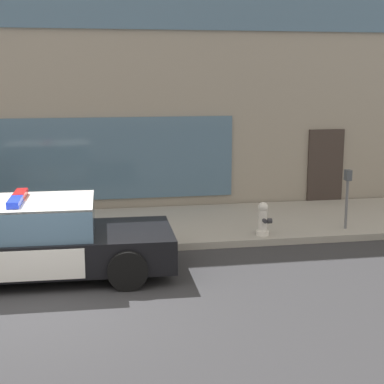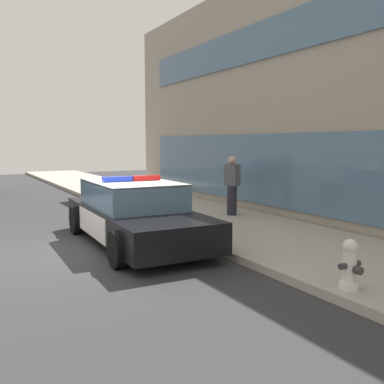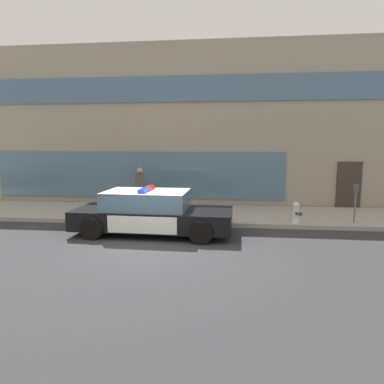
{
  "view_description": "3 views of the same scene",
  "coord_description": "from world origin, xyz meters",
  "views": [
    {
      "loc": [
        0.77,
        -8.99,
        3.54
      ],
      "look_at": [
        2.82,
        2.33,
        1.25
      ],
      "focal_mm": 54.97,
      "sensor_mm": 36.0,
      "label": 1
    },
    {
      "loc": [
        8.56,
        -2.08,
        2.24
      ],
      "look_at": [
        0.94,
        2.18,
        1.23
      ],
      "focal_mm": 40.15,
      "sensor_mm": 36.0,
      "label": 2
    },
    {
      "loc": [
        2.21,
        -9.09,
        2.88
      ],
      "look_at": [
        0.95,
        1.86,
        1.3
      ],
      "focal_mm": 32.05,
      "sensor_mm": 36.0,
      "label": 3
    }
  ],
  "objects": [
    {
      "name": "fire_hydrant",
      "position": [
        4.46,
        2.81,
        0.5
      ],
      "size": [
        0.34,
        0.39,
        0.73
      ],
      "color": "silver",
      "rests_on": "sidewalk"
    },
    {
      "name": "police_cruiser",
      "position": [
        -0.3,
        1.41,
        0.68
      ],
      "size": [
        5.04,
        2.21,
        1.49
      ],
      "rotation": [
        0.0,
        0.0,
        -0.03
      ],
      "color": "black",
      "rests_on": "ground"
    },
    {
      "name": "ground",
      "position": [
        0.0,
        0.0,
        0.0
      ],
      "size": [
        48.0,
        48.0,
        0.0
      ],
      "primitive_type": "plane",
      "color": "#303033"
    },
    {
      "name": "sidewalk",
      "position": [
        0.0,
        4.22,
        0.07
      ],
      "size": [
        48.0,
        3.53,
        0.15
      ],
      "primitive_type": "cube",
      "color": "#A39E93",
      "rests_on": "ground"
    },
    {
      "name": "pedestrian_on_sidewalk",
      "position": [
        -1.61,
        4.93,
        1.01
      ],
      "size": [
        0.46,
        0.37,
        1.71
      ],
      "rotation": [
        0.0,
        0.0,
        1.88
      ],
      "color": "#23232D",
      "rests_on": "sidewalk"
    }
  ]
}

